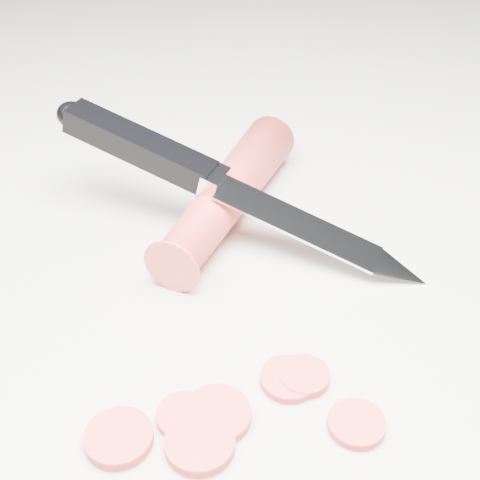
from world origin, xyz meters
TOP-DOWN VIEW (x-y plane):
  - ground at (0.00, 0.00)m, footprint 2.40×2.40m
  - carrot at (0.09, 0.10)m, footprint 0.17×0.14m
  - carrot_slice_0 at (-0.06, -0.04)m, footprint 0.04×0.04m
  - carrot_slice_1 at (0.03, -0.05)m, footprint 0.03×0.03m
  - carrot_slice_2 at (-0.03, -0.07)m, footprint 0.04×0.04m
  - carrot_slice_3 at (0.04, -0.06)m, footprint 0.03×0.03m
  - carrot_slice_4 at (0.05, -0.10)m, footprint 0.03×0.03m
  - carrot_slice_5 at (-0.01, -0.05)m, footprint 0.04×0.04m
  - carrot_slice_6 at (-0.03, -0.05)m, footprint 0.03×0.03m
  - kitchen_knife at (0.08, 0.08)m, footprint 0.19×0.25m

SIDE VIEW (x-z plane):
  - ground at x=0.00m, z-range 0.00..0.00m
  - carrot_slice_1 at x=0.03m, z-range 0.00..0.01m
  - carrot_slice_4 at x=0.05m, z-range 0.00..0.01m
  - carrot_slice_6 at x=-0.03m, z-range 0.00..0.01m
  - carrot_slice_3 at x=0.04m, z-range 0.00..0.01m
  - carrot_slice_5 at x=-0.01m, z-range 0.00..0.01m
  - carrot_slice_2 at x=-0.03m, z-range 0.00..0.01m
  - carrot_slice_0 at x=-0.06m, z-range 0.00..0.01m
  - carrot at x=0.09m, z-range 0.00..0.04m
  - kitchen_knife at x=0.08m, z-range 0.00..0.08m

